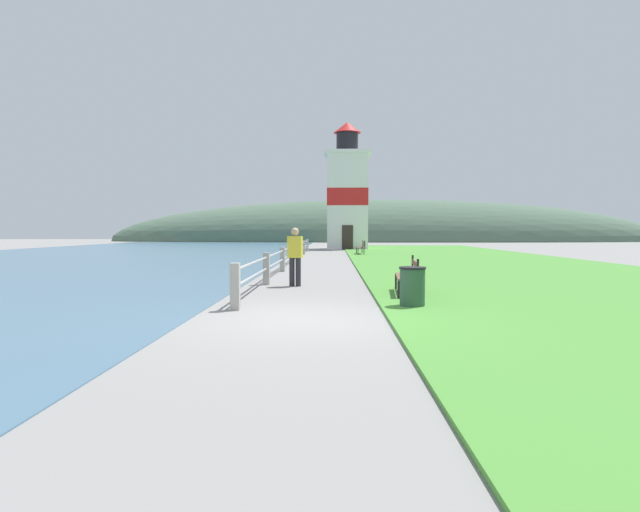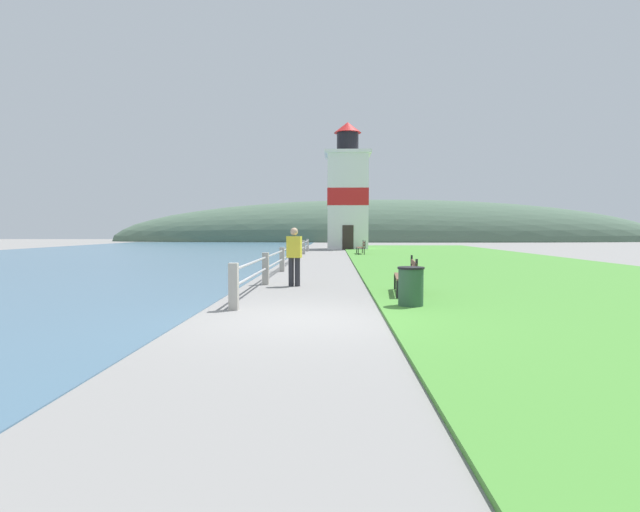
{
  "view_description": "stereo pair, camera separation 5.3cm",
  "coord_description": "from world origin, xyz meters",
  "px_view_note": "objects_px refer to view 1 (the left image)",
  "views": [
    {
      "loc": [
        0.53,
        -8.73,
        1.57
      ],
      "look_at": [
        -0.1,
        15.98,
        0.3
      ],
      "focal_mm": 28.0,
      "sensor_mm": 36.0,
      "label": 1
    },
    {
      "loc": [
        0.59,
        -8.73,
        1.57
      ],
      "look_at": [
        -0.1,
        15.98,
        0.3
      ],
      "focal_mm": 28.0,
      "sensor_mm": 36.0,
      "label": 2
    }
  ],
  "objects_px": {
    "lighthouse": "(347,195)",
    "trash_bin": "(412,288)",
    "park_bench_near": "(409,274)",
    "person_strolling": "(295,255)",
    "park_bench_midway": "(362,246)"
  },
  "relations": [
    {
      "from": "lighthouse",
      "to": "trash_bin",
      "type": "height_order",
      "value": "lighthouse"
    },
    {
      "from": "park_bench_near",
      "to": "person_strolling",
      "type": "xyz_separation_m",
      "value": [
        -2.88,
        2.04,
        0.36
      ]
    },
    {
      "from": "park_bench_near",
      "to": "lighthouse",
      "type": "relative_size",
      "value": 0.17
    },
    {
      "from": "person_strolling",
      "to": "lighthouse",
      "type": "bearing_deg",
      "value": 5.17
    },
    {
      "from": "trash_bin",
      "to": "park_bench_near",
      "type": "bearing_deg",
      "value": 83.44
    },
    {
      "from": "trash_bin",
      "to": "lighthouse",
      "type": "bearing_deg",
      "value": 90.72
    },
    {
      "from": "park_bench_midway",
      "to": "lighthouse",
      "type": "height_order",
      "value": "lighthouse"
    },
    {
      "from": "person_strolling",
      "to": "park_bench_near",
      "type": "bearing_deg",
      "value": -115.64
    },
    {
      "from": "lighthouse",
      "to": "trash_bin",
      "type": "bearing_deg",
      "value": -89.28
    },
    {
      "from": "park_bench_midway",
      "to": "trash_bin",
      "type": "height_order",
      "value": "park_bench_midway"
    },
    {
      "from": "park_bench_midway",
      "to": "lighthouse",
      "type": "relative_size",
      "value": 0.18
    },
    {
      "from": "trash_bin",
      "to": "person_strolling",
      "type": "bearing_deg",
      "value": 123.91
    },
    {
      "from": "park_bench_near",
      "to": "person_strolling",
      "type": "height_order",
      "value": "person_strolling"
    },
    {
      "from": "park_bench_near",
      "to": "lighthouse",
      "type": "bearing_deg",
      "value": -83.62
    },
    {
      "from": "park_bench_near",
      "to": "lighthouse",
      "type": "distance_m",
      "value": 30.58
    }
  ]
}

